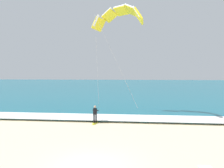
{
  "coord_description": "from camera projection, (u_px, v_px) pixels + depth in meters",
  "views": [
    {
      "loc": [
        2.12,
        -10.14,
        4.77
      ],
      "look_at": [
        -0.3,
        14.0,
        3.49
      ],
      "focal_mm": 33.65,
      "sensor_mm": 36.0,
      "label": 1
    }
  ],
  "objects": [
    {
      "name": "sea",
      "position": [
        127.0,
        85.0,
        80.09
      ],
      "size": [
        200.0,
        120.0,
        0.2
      ],
      "primitive_type": "cube",
      "color": "#146075",
      "rests_on": "ground"
    },
    {
      "name": "kite_primary",
      "position": [
        119.0,
        15.0,
        22.21
      ],
      "size": [
        5.76,
        4.51,
        10.68
      ],
      "color": "yellow"
    },
    {
      "name": "surf_foam",
      "position": [
        112.0,
        117.0,
        21.46
      ],
      "size": [
        200.0,
        3.16,
        0.04
      ],
      "primitive_type": "cube",
      "color": "white",
      "rests_on": "sea"
    },
    {
      "name": "kitesurfer",
      "position": [
        95.0,
        113.0,
        19.86
      ],
      "size": [
        0.55,
        0.55,
        1.69
      ],
      "color": "black",
      "rests_on": "ground"
    },
    {
      "name": "surfboard",
      "position": [
        95.0,
        123.0,
        19.89
      ],
      "size": [
        0.58,
        1.44,
        0.09
      ],
      "color": "yellow",
      "rests_on": "ground"
    },
    {
      "name": "ground_plane",
      "position": [
        90.0,
        168.0,
        10.54
      ],
      "size": [
        200.0,
        200.0,
        0.0
      ],
      "primitive_type": "plane",
      "color": "beige"
    }
  ]
}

